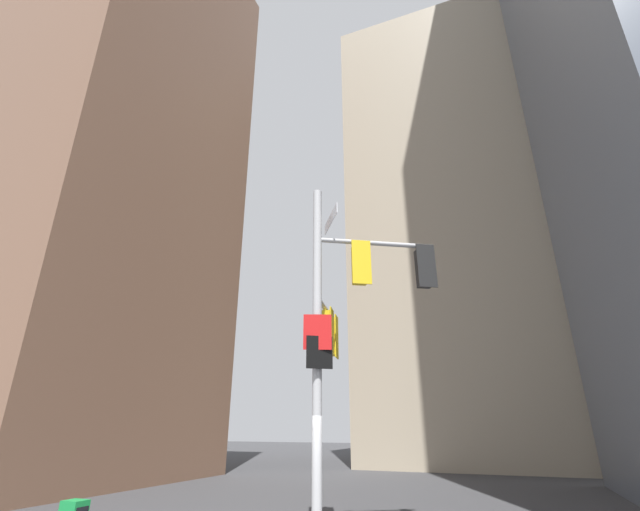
{
  "coord_description": "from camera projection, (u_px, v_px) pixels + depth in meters",
  "views": [
    {
      "loc": [
        3.75,
        -9.17,
        2.27
      ],
      "look_at": [
        0.03,
        0.1,
        6.26
      ],
      "focal_mm": 24.2,
      "sensor_mm": 36.0,
      "label": 1
    }
  ],
  "objects": [
    {
      "name": "building_tower_left",
      "position": [
        104.0,
        160.0,
        25.39
      ],
      "size": [
        12.09,
        12.09,
        33.78
      ],
      "primitive_type": "cube",
      "color": "brown",
      "rests_on": "ground"
    },
    {
      "name": "building_mid_block",
      "position": [
        452.0,
        231.0,
        34.33
      ],
      "size": [
        13.43,
        13.43,
        33.54
      ],
      "primitive_type": "cube",
      "color": "tan",
      "rests_on": "ground"
    },
    {
      "name": "signal_pole_assembly",
      "position": [
        343.0,
        317.0,
        10.55
      ],
      "size": [
        3.28,
        2.38,
        8.03
      ],
      "color": "#B2B2B5",
      "rests_on": "ground"
    }
  ]
}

